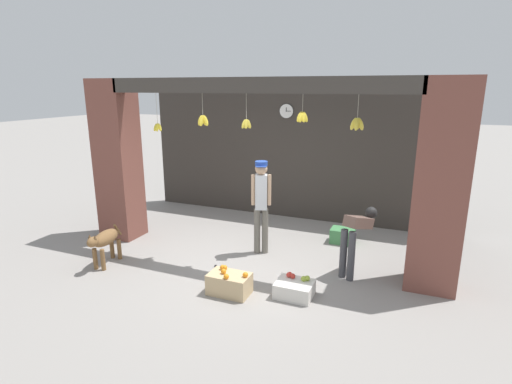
{
  "coord_description": "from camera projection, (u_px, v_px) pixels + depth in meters",
  "views": [
    {
      "loc": [
        2.45,
        -5.63,
        2.86
      ],
      "look_at": [
        0.0,
        0.4,
        1.14
      ],
      "focal_mm": 28.0,
      "sensor_mm": 36.0,
      "label": 1
    }
  ],
  "objects": [
    {
      "name": "dog",
      "position": [
        105.0,
        240.0,
        6.52
      ],
      "size": [
        0.31,
        0.87,
        0.64
      ],
      "rotation": [
        0.0,
        0.0,
        -1.45
      ],
      "color": "brown",
      "rests_on": "ground_plane"
    },
    {
      "name": "worker_stooping",
      "position": [
        356.0,
        234.0,
        6.13
      ],
      "size": [
        0.46,
        0.75,
        1.02
      ],
      "rotation": [
        0.0,
        0.0,
        -0.41
      ],
      "color": "#424247",
      "rests_on": "ground_plane"
    },
    {
      "name": "shopkeeper",
      "position": [
        261.0,
        200.0,
        6.87
      ],
      "size": [
        0.33,
        0.3,
        1.65
      ],
      "rotation": [
        0.0,
        0.0,
        3.48
      ],
      "color": "#6B665B",
      "rests_on": "ground_plane"
    },
    {
      "name": "fruit_crate_apples",
      "position": [
        294.0,
        289.0,
        5.61
      ],
      "size": [
        0.52,
        0.42,
        0.29
      ],
      "color": "silver",
      "rests_on": "ground_plane"
    },
    {
      "name": "shop_back_wall",
      "position": [
        296.0,
        151.0,
        8.71
      ],
      "size": [
        6.89,
        0.12,
        3.01
      ],
      "primitive_type": "cube",
      "color": "#38332D",
      "rests_on": "ground_plane"
    },
    {
      "name": "produce_box_green",
      "position": [
        343.0,
        236.0,
        7.54
      ],
      "size": [
        0.43,
        0.34,
        0.27
      ],
      "primitive_type": "cube",
      "color": "#42844C",
      "rests_on": "ground_plane"
    },
    {
      "name": "storefront_awning",
      "position": [
        250.0,
        87.0,
        6.04
      ],
      "size": [
        4.99,
        0.26,
        0.89
      ],
      "color": "#3D3833"
    },
    {
      "name": "fruit_crate_oranges",
      "position": [
        229.0,
        283.0,
        5.67
      ],
      "size": [
        0.59,
        0.36,
        0.37
      ],
      "color": "tan",
      "rests_on": "ground_plane"
    },
    {
      "name": "shop_pillar_right",
      "position": [
        440.0,
        188.0,
        5.53
      ],
      "size": [
        0.7,
        0.6,
        3.01
      ],
      "primitive_type": "cube",
      "color": "brown",
      "rests_on": "ground_plane"
    },
    {
      "name": "shop_pillar_left",
      "position": [
        118.0,
        161.0,
        7.57
      ],
      "size": [
        0.7,
        0.6,
        3.01
      ],
      "primitive_type": "cube",
      "color": "brown",
      "rests_on": "ground_plane"
    },
    {
      "name": "wall_clock",
      "position": [
        286.0,
        111.0,
        8.49
      ],
      "size": [
        0.31,
        0.03,
        0.31
      ],
      "color": "black"
    },
    {
      "name": "ground_plane",
      "position": [
        247.0,
        264.0,
        6.67
      ],
      "size": [
        60.0,
        60.0,
        0.0
      ],
      "primitive_type": "plane",
      "color": "gray"
    },
    {
      "name": "water_bottle",
      "position": [
        216.0,
        274.0,
        6.05
      ],
      "size": [
        0.07,
        0.07,
        0.25
      ],
      "color": "silver",
      "rests_on": "ground_plane"
    }
  ]
}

